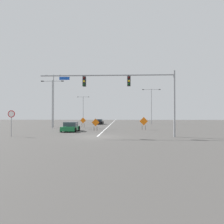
% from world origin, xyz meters
% --- Properties ---
extents(ground, '(144.30, 144.30, 0.00)m').
position_xyz_m(ground, '(0.00, 0.00, 0.00)').
color(ground, '#4C4947').
extents(road_centre_stripe, '(0.16, 80.17, 0.01)m').
position_xyz_m(road_centre_stripe, '(0.00, 40.08, 0.00)').
color(road_centre_stripe, white).
rests_on(road_centre_stripe, ground).
extents(traffic_signal_assembly, '(14.27, 0.44, 6.94)m').
position_xyz_m(traffic_signal_assembly, '(3.21, -0.01, 5.29)').
color(traffic_signal_assembly, gray).
rests_on(traffic_signal_assembly, ground).
extents(stop_sign, '(0.76, 0.07, 2.78)m').
position_xyz_m(stop_sign, '(-9.18, -0.25, 1.96)').
color(stop_sign, gray).
rests_on(stop_sign, ground).
extents(street_lamp_far_left, '(3.89, 0.24, 8.30)m').
position_xyz_m(street_lamp_far_left, '(-9.76, 43.22, 4.93)').
color(street_lamp_far_left, gray).
rests_on(street_lamp_far_left, ground).
extents(street_lamp_mid_right, '(4.48, 0.24, 8.75)m').
position_xyz_m(street_lamp_mid_right, '(10.04, 28.79, 5.21)').
color(street_lamp_mid_right, gray).
rests_on(street_lamp_mid_right, ground).
extents(street_lamp_near_left, '(3.01, 0.24, 9.82)m').
position_xyz_m(street_lamp_near_left, '(-10.09, 15.62, 5.65)').
color(street_lamp_near_left, gray).
rests_on(street_lamp_near_left, ground).
extents(street_lamp_mid_left, '(3.94, 0.24, 8.30)m').
position_xyz_m(street_lamp_mid_left, '(-9.36, 12.96, 4.93)').
color(street_lamp_mid_left, gray).
rests_on(street_lamp_mid_left, ground).
extents(construction_sign_right_lane, '(1.30, 0.13, 1.97)m').
position_xyz_m(construction_sign_right_lane, '(6.01, 10.01, 1.24)').
color(construction_sign_right_lane, orange).
rests_on(construction_sign_right_lane, ground).
extents(construction_sign_left_lane, '(1.12, 0.17, 1.78)m').
position_xyz_m(construction_sign_left_lane, '(-1.14, 7.45, 1.12)').
color(construction_sign_left_lane, orange).
rests_on(construction_sign_left_lane, ground).
extents(construction_sign_median_near, '(1.09, 0.15, 1.83)m').
position_xyz_m(construction_sign_median_near, '(-4.45, 15.31, 1.17)').
color(construction_sign_median_near, orange).
rests_on(construction_sign_median_near, ground).
extents(car_green_mid, '(2.21, 4.13, 1.31)m').
position_xyz_m(car_green_mid, '(-4.50, 6.48, 0.61)').
color(car_green_mid, '#196B38').
rests_on(car_green_mid, ground).
extents(car_black_far, '(2.16, 4.39, 1.23)m').
position_xyz_m(car_black_far, '(-2.98, 27.78, 0.58)').
color(car_black_far, black).
rests_on(car_black_far, ground).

